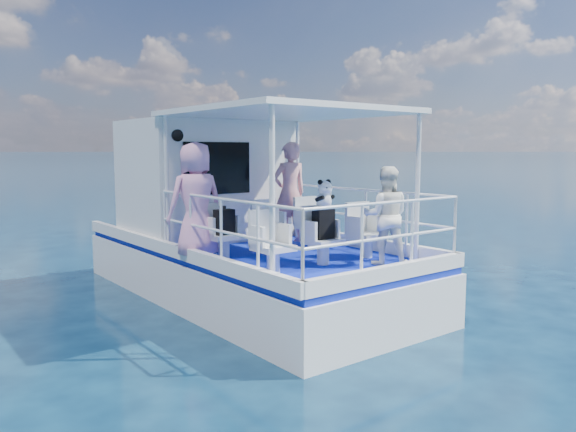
% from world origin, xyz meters
% --- Properties ---
extents(ground, '(2000.00, 2000.00, 0.00)m').
position_xyz_m(ground, '(0.00, 0.00, 0.00)').
color(ground, '#061B30').
rests_on(ground, ground).
extents(hull, '(3.00, 7.00, 1.60)m').
position_xyz_m(hull, '(0.00, 1.00, 0.00)').
color(hull, white).
rests_on(hull, ground).
extents(deck, '(2.90, 6.90, 0.10)m').
position_xyz_m(deck, '(0.00, 1.00, 0.85)').
color(deck, '#0B1A97').
rests_on(deck, hull).
extents(cabin, '(2.85, 2.00, 2.20)m').
position_xyz_m(cabin, '(0.00, 2.30, 2.00)').
color(cabin, white).
rests_on(cabin, deck).
extents(canopy, '(3.00, 3.20, 0.08)m').
position_xyz_m(canopy, '(0.00, -0.20, 3.14)').
color(canopy, white).
rests_on(canopy, cabin).
extents(canopy_posts, '(2.77, 2.97, 2.20)m').
position_xyz_m(canopy_posts, '(0.00, -0.25, 2.00)').
color(canopy_posts, white).
rests_on(canopy_posts, deck).
extents(railings, '(2.84, 3.59, 1.00)m').
position_xyz_m(railings, '(0.00, -0.58, 1.40)').
color(railings, white).
rests_on(railings, deck).
extents(seat_port_fwd, '(0.48, 0.46, 0.38)m').
position_xyz_m(seat_port_fwd, '(-0.90, 0.20, 1.09)').
color(seat_port_fwd, silver).
rests_on(seat_port_fwd, deck).
extents(seat_center_fwd, '(0.48, 0.46, 0.38)m').
position_xyz_m(seat_center_fwd, '(0.00, 0.20, 1.09)').
color(seat_center_fwd, silver).
rests_on(seat_center_fwd, deck).
extents(seat_stbd_fwd, '(0.48, 0.46, 0.38)m').
position_xyz_m(seat_stbd_fwd, '(0.90, 0.20, 1.09)').
color(seat_stbd_fwd, silver).
rests_on(seat_stbd_fwd, deck).
extents(seat_port_aft, '(0.48, 0.46, 0.38)m').
position_xyz_m(seat_port_aft, '(-0.90, -1.10, 1.09)').
color(seat_port_aft, silver).
rests_on(seat_port_aft, deck).
extents(seat_center_aft, '(0.48, 0.46, 0.38)m').
position_xyz_m(seat_center_aft, '(0.00, -1.10, 1.09)').
color(seat_center_aft, silver).
rests_on(seat_center_aft, deck).
extents(seat_stbd_aft, '(0.48, 0.46, 0.38)m').
position_xyz_m(seat_stbd_aft, '(0.90, -1.10, 1.09)').
color(seat_stbd_aft, silver).
rests_on(seat_stbd_aft, deck).
extents(passenger_port_fwd, '(0.70, 0.52, 1.79)m').
position_xyz_m(passenger_port_fwd, '(-1.25, 0.42, 1.79)').
color(passenger_port_fwd, '#EE9AC6').
rests_on(passenger_port_fwd, deck).
extents(passenger_stbd_fwd, '(0.71, 0.52, 1.81)m').
position_xyz_m(passenger_stbd_fwd, '(0.82, 0.76, 1.80)').
color(passenger_stbd_fwd, pink).
rests_on(passenger_stbd_fwd, deck).
extents(passenger_stbd_aft, '(0.88, 0.87, 1.43)m').
position_xyz_m(passenger_stbd_aft, '(0.71, -1.65, 1.62)').
color(passenger_stbd_aft, white).
rests_on(passenger_stbd_aft, deck).
extents(backpack_port, '(0.29, 0.17, 0.39)m').
position_xyz_m(backpack_port, '(-0.93, 0.12, 1.47)').
color(backpack_port, black).
rests_on(backpack_port, seat_port_fwd).
extents(backpack_center, '(0.30, 0.17, 0.45)m').
position_xyz_m(backpack_center, '(-0.01, -1.12, 1.51)').
color(backpack_center, black).
rests_on(backpack_center, seat_center_aft).
extents(compact_camera, '(0.09, 0.06, 0.06)m').
position_xyz_m(compact_camera, '(-0.95, 0.13, 1.69)').
color(compact_camera, black).
rests_on(compact_camera, backpack_port).
extents(panda, '(0.26, 0.22, 0.40)m').
position_xyz_m(panda, '(-0.01, -1.13, 1.94)').
color(panda, white).
rests_on(panda, backpack_center).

